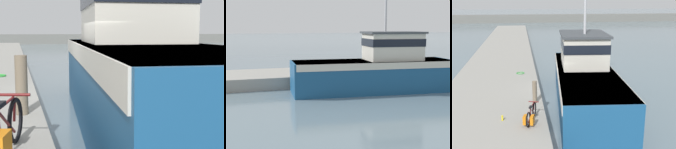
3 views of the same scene
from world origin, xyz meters
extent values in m
plane|color=slate|center=(0.00, 0.00, 0.00)|extent=(320.00, 320.00, 0.00)
cube|color=gray|center=(-3.93, 0.00, 0.40)|extent=(5.17, 80.00, 0.81)
cube|color=slate|center=(30.00, 59.00, 0.90)|extent=(180.00, 5.00, 1.81)
cube|color=navy|center=(1.05, -0.89, 1.00)|extent=(3.93, 10.51, 2.00)
cone|color=navy|center=(1.65, 5.14, 1.00)|extent=(2.07, 2.03, 1.90)
cube|color=beige|center=(1.05, -0.89, 1.80)|extent=(3.97, 10.31, 0.40)
cube|color=beige|center=(1.18, 0.39, 2.84)|extent=(2.67, 3.58, 1.69)
cube|color=black|center=(1.18, 0.39, 3.14)|extent=(2.72, 3.65, 0.47)
cube|color=#3D4247|center=(1.18, 0.39, 3.75)|extent=(2.88, 3.86, 0.12)
torus|color=black|center=(-2.10, -4.74, 1.11)|extent=(0.21, 0.60, 0.61)
torus|color=black|center=(-1.82, -3.70, 1.11)|extent=(0.21, 0.60, 0.61)
cylinder|color=maroon|center=(-2.05, -4.57, 1.04)|extent=(0.13, 0.36, 0.17)
cylinder|color=maroon|center=(-1.99, -4.35, 1.20)|extent=(0.07, 0.15, 0.46)
cylinder|color=maroon|center=(-2.04, -4.52, 1.27)|extent=(0.16, 0.47, 0.35)
cylinder|color=maroon|center=(-1.92, -4.08, 1.20)|extent=(0.21, 0.67, 0.47)
cylinder|color=maroon|center=(-1.91, -4.03, 1.42)|extent=(0.18, 0.55, 0.05)
cylinder|color=maroon|center=(-1.83, -3.73, 1.26)|extent=(0.06, 0.11, 0.31)
cylinder|color=maroon|center=(-1.83, -3.76, 1.47)|extent=(0.44, 0.15, 0.04)
cube|color=black|center=(-1.99, -4.33, 1.46)|extent=(0.16, 0.26, 0.05)
cube|color=orange|center=(-2.22, -4.66, 1.08)|extent=(0.20, 0.34, 0.33)
cube|color=orange|center=(-1.95, -4.73, 1.08)|extent=(0.20, 0.34, 0.33)
cylinder|color=#756651|center=(-1.71, -2.09, 1.34)|extent=(0.22, 0.22, 1.06)
torus|color=green|center=(-2.39, 3.56, 0.83)|extent=(0.53, 0.53, 0.05)
cylinder|color=yellow|center=(-3.13, -3.98, 0.92)|extent=(0.08, 0.08, 0.21)
camera|label=1|loc=(-1.78, -8.30, 2.27)|focal=55.00mm
camera|label=2|loc=(20.79, -9.94, 4.21)|focal=55.00mm
camera|label=3|loc=(-2.26, -14.83, 5.58)|focal=45.00mm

